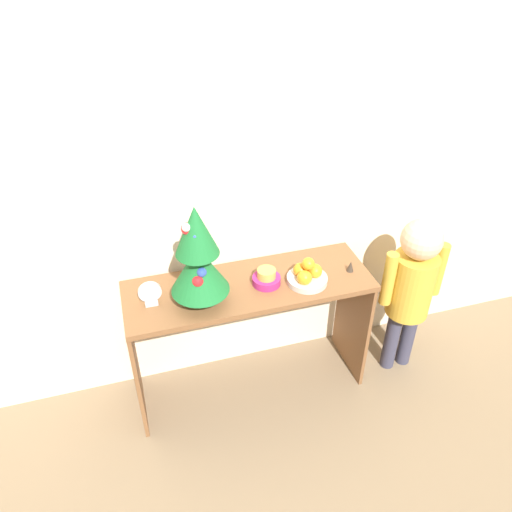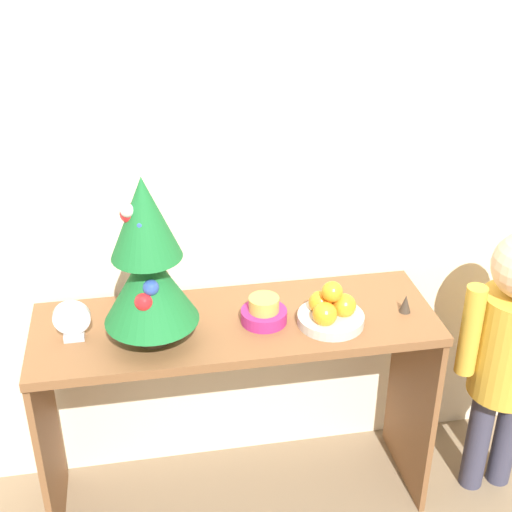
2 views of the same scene
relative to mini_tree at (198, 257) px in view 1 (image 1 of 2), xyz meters
name	(u,v)px [view 1 (image 1 of 2)]	position (x,y,z in m)	size (l,w,h in m)	color
ground_plane	(261,412)	(0.26, -0.15, -1.01)	(12.00, 12.00, 0.00)	#7A664C
back_wall	(234,172)	(0.26, 0.32, 0.24)	(7.00, 0.05, 2.50)	beige
console_table	(249,309)	(0.26, 0.06, -0.43)	(1.26, 0.42, 0.75)	brown
mini_tree	(198,257)	(0.00, 0.00, 0.00)	(0.28, 0.28, 0.52)	#4C3828
fruit_bowl	(307,275)	(0.54, 0.00, -0.22)	(0.21, 0.21, 0.15)	#B7B2A8
singing_bowl	(266,278)	(0.34, 0.04, -0.23)	(0.14, 0.14, 0.09)	#9E2366
desk_clock	(150,294)	(-0.23, 0.05, -0.20)	(0.11, 0.04, 0.13)	#B2B2B7
figurine	(350,266)	(0.79, 0.02, -0.23)	(0.04, 0.04, 0.06)	#382D23
child_figure	(412,282)	(1.16, -0.03, -0.38)	(0.37, 0.24, 1.01)	#38384C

